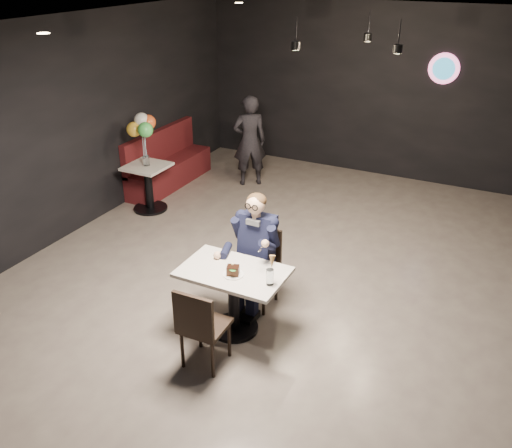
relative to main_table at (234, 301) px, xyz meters
The scene contains 17 objects.
floor 0.94m from the main_table, 72.42° to the left, with size 9.00×9.00×0.00m, color gray.
wall_sign 5.63m from the main_table, 78.67° to the left, with size 0.50×0.06×0.50m, color pink, non-canonical shape.
pendant_lights 3.78m from the main_table, 84.75° to the left, with size 1.40×1.20×0.36m, color black.
main_table is the anchor object (origin of this frame).
chair_far 0.56m from the main_table, 90.00° to the left, with size 0.42×0.46×0.92m, color black.
chair_near 0.59m from the main_table, 90.00° to the right, with size 0.42×0.46×0.92m, color black.
seated_man 0.65m from the main_table, 90.00° to the left, with size 0.60×0.80×1.44m, color black.
dessert_plate 0.39m from the main_table, 60.44° to the right, with size 0.22×0.22×0.01m, color white.
cake_slice 0.44m from the main_table, 61.83° to the right, with size 0.12×0.10×0.09m, color black.
mint_leaf 0.49m from the main_table, 63.59° to the right, with size 0.07×0.04×0.01m, color #297F2D.
sundae_glass 0.65m from the main_table, ahead, with size 0.08×0.08×0.17m, color silver.
wafer_cone 0.77m from the main_table, ahead, with size 0.06×0.06×0.13m, color tan.
booth_bench 4.33m from the main_table, 133.73° to the left, with size 0.49×1.95×0.98m, color #480F18.
side_table 3.43m from the main_table, 141.69° to the left, with size 0.62×0.62×0.77m, color silver.
balloon_vase 3.46m from the main_table, 141.69° to the left, with size 0.10×0.10×0.15m, color silver.
balloon_bunch 3.54m from the main_table, 141.69° to the left, with size 0.42×0.42×0.69m, color gold.
passerby 4.22m from the main_table, 114.82° to the left, with size 0.58×0.38×1.58m, color black.
Camera 1 is at (2.09, -4.99, 3.69)m, focal length 38.00 mm.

